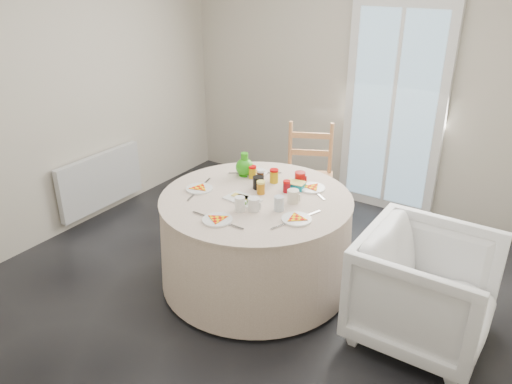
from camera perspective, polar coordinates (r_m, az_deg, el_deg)
The scene contains 14 objects.
floor at distance 4.12m, azimuth -0.55°, elevation -10.43°, with size 4.00×4.00×0.00m, color black.
wall_back at distance 5.26m, azimuth 11.78°, elevation 12.51°, with size 4.00×0.02×2.60m, color #BCB5A3.
wall_left at distance 4.89m, azimuth -20.93°, elevation 10.49°, with size 0.02×4.00×2.60m, color #BCB5A3.
glass_door at distance 5.15m, azimuth 15.48°, elevation 8.99°, with size 1.00×0.08×2.10m, color silver.
radiator at distance 5.24m, azimuth -17.31°, elevation 1.24°, with size 0.07×1.00×0.55m, color silver.
table at distance 3.96m, azimuth 0.00°, elevation -5.59°, with size 1.51×1.51×0.77m, color beige.
wooden_chair at distance 4.77m, azimuth 5.98°, elevation 1.11°, with size 0.45×0.43×1.02m, color tan, non-canonical shape.
armchair at distance 3.58m, azimuth 18.74°, elevation -10.50°, with size 0.84×0.78×0.86m, color white.
place_settings at distance 3.77m, azimuth 0.00°, elevation -0.41°, with size 1.14×1.14×0.02m, color silver, non-canonical shape.
jar_cluster at distance 3.97m, azimuth 1.40°, elevation 1.69°, with size 0.43×0.21×0.12m, color #9D4B1F, non-canonical shape.
butter_tub at distance 3.92m, azimuth 4.53°, elevation 0.77°, with size 0.14×0.10×0.06m, color #068197.
green_pitcher at distance 4.12m, azimuth -1.32°, elevation 3.35°, with size 0.15×0.15×0.19m, color #279D11, non-canonical shape.
cheese_platter at distance 3.73m, azimuth -1.56°, elevation -0.70°, with size 0.26×0.17×0.03m, color silver, non-canonical shape.
mugs_glasses at distance 3.72m, azimuth 1.60°, elevation -0.10°, with size 0.65×0.65×0.12m, color #AEAEAE, non-canonical shape.
Camera 1 is at (1.86, -2.80, 2.38)m, focal length 35.00 mm.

